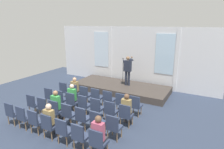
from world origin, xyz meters
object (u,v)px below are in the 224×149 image
object	(u,v)px
chair_r0_c4	(109,99)
chair_r0_c3	(96,96)
audience_r1_c6	(127,108)
chair_r3_c3	(49,125)
speaker	(128,69)
chair_r0_c1	(75,92)
chair_r1_c6	(126,114)
chair_r2_c0	(33,103)
chair_r1_c1	(61,98)
chair_r2_c3	(68,113)
chair_r2_c6	(114,126)
chair_r1_c2	(72,101)
chair_r2_c1	(44,106)
chair_r3_c2	(36,120)
audience_r2_c2	(57,104)
chair_r3_c0	(12,112)
chair_r0_c0	(65,90)
chair_r1_c0	(50,96)
chair_r2_c4	(82,117)
chair_r1_c4	(97,107)
chair_r0_c6	(135,105)
chair_r0_c5	(121,102)
chair_r3_c4	(64,130)
chair_r1_c3	(84,104)
chair_r3_c1	(24,116)
audience_r3_c3	(50,119)
chair_r2_c5	(97,121)
audience_r0_c1	(75,88)
chair_r3_c5	(80,135)
chair_r1_c5	(111,110)
chair_r2_c2	(56,109)
audience_r1_c2	(73,96)
mic_stand	(123,78)
chair_r3_c6	(98,141)
chair_r0_c2	(85,94)

from	to	relation	value
chair_r0_c4	chair_r0_c3	bearing A→B (deg)	180.00
audience_r1_c6	chair_r3_c3	size ratio (longest dim) A/B	1.42
speaker	chair_r0_c1	distance (m)	3.33
chair_r0_c1	chair_r1_c6	size ratio (longest dim) A/B	1.00
chair_r1_c6	chair_r2_c0	size ratio (longest dim) A/B	1.00
chair_r1_c1	chair_r2_c3	world-z (taller)	same
chair_r0_c3	chair_r2_c3	size ratio (longest dim) A/B	1.00
chair_r2_c6	chair_r0_c4	bearing A→B (deg)	123.71
chair_r1_c2	chair_r2_c0	distance (m)	1.65
chair_r2_c1	chair_r3_c2	bearing A→B (deg)	-56.29
chair_r0_c4	audience_r2_c2	bearing A→B (deg)	-124.82
chair_r3_c0	chair_r0_c0	bearing A→B (deg)	90.00
chair_r1_c0	chair_r2_c4	bearing A→B (deg)	-20.54
chair_r0_c0	chair_r1_c4	bearing A→B (deg)	-20.54
chair_r1_c0	chair_r2_c1	world-z (taller)	same
chair_r0_c6	chair_r0_c5	bearing A→B (deg)	180.00
chair_r0_c6	chair_r3_c4	distance (m)	3.26
chair_r0_c6	chair_r0_c1	bearing A→B (deg)	180.00
chair_r2_c1	chair_r2_c6	distance (m)	3.31
chair_r1_c3	chair_r3_c1	size ratio (longest dim) A/B	1.00
chair_r2_c0	audience_r3_c3	xyz separation A→B (m)	(1.98, -0.91, 0.18)
chair_r0_c6	chair_r1_c1	distance (m)	3.45
chair_r2_c5	chair_r3_c3	size ratio (longest dim) A/B	1.00
audience_r0_c1	chair_r2_c4	distance (m)	2.87
chair_r2_c4	chair_r3_c0	bearing A→B (deg)	-159.46
speaker	chair_r2_c3	distance (m)	4.81
chair_r1_c0	chair_r3_c5	xyz separation A→B (m)	(3.31, -1.98, 0.00)
chair_r1_c5	chair_r2_c2	xyz separation A→B (m)	(-1.98, -0.99, 0.00)
speaker	audience_r1_c2	world-z (taller)	speaker
chair_r2_c3	chair_r3_c2	distance (m)	1.19
chair_r0_c3	chair_r1_c5	bearing A→B (deg)	-36.85
audience_r1_c6	audience_r3_c3	bearing A→B (deg)	-135.06
audience_r1_c6	audience_r3_c3	xyz separation A→B (m)	(-1.98, -1.98, -0.03)
audience_r1_c2	mic_stand	bearing A→B (deg)	80.19
audience_r2_c2	chair_r3_c6	size ratio (longest dim) A/B	1.41
chair_r3_c3	chair_r3_c5	world-z (taller)	same
speaker	audience_r0_c1	distance (m)	3.22
audience_r1_c2	chair_r2_c5	xyz separation A→B (m)	(1.98, -1.07, -0.19)
chair_r0_c1	chair_r3_c5	size ratio (longest dim) A/B	1.00
chair_r1_c3	audience_r1_c6	world-z (taller)	audience_r1_c6
audience_r2_c2	chair_r3_c0	distance (m)	1.72
chair_r2_c4	chair_r2_c5	distance (m)	0.66
chair_r0_c0	chair_r1_c3	bearing A→B (deg)	-26.55
audience_r0_c1	chair_r0_c2	size ratio (longest dim) A/B	1.36
audience_r1_c2	chair_r3_c0	bearing A→B (deg)	-122.65
chair_r1_c3	chair_r3_c6	distance (m)	2.81
audience_r0_c1	chair_r1_c5	size ratio (longest dim) A/B	1.36
chair_r0_c0	chair_r0_c4	xyz separation A→B (m)	(2.65, 0.00, 0.00)
chair_r0_c1	audience_r0_c1	world-z (taller)	audience_r0_c1
chair_r0_c3	chair_r2_c5	bearing A→B (deg)	-56.29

